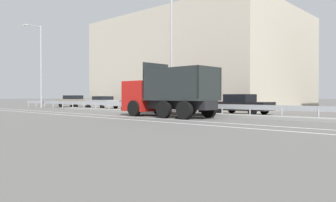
{
  "coord_description": "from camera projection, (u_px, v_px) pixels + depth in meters",
  "views": [
    {
      "loc": [
        16.35,
        -15.4,
        1.31
      ],
      "look_at": [
        1.1,
        1.31,
        0.98
      ],
      "focal_mm": 35.0,
      "sensor_mm": 36.0,
      "label": 1
    }
  ],
  "objects": [
    {
      "name": "parked_car_1",
      "position": [
        102.0,
        102.0,
        35.02
      ],
      "size": [
        3.96,
        1.96,
        1.32
      ],
      "rotation": [
        0.0,
        0.0,
        1.56
      ],
      "color": "#A3A3A8",
      "rests_on": "ground_plane"
    },
    {
      "name": "parked_car_2",
      "position": [
        141.0,
        102.0,
        30.94
      ],
      "size": [
        4.52,
        2.01,
        1.4
      ],
      "rotation": [
        0.0,
        0.0,
        1.52
      ],
      "color": "gray",
      "rests_on": "ground_plane"
    },
    {
      "name": "ground_plane",
      "position": [
        143.0,
        115.0,
        22.41
      ],
      "size": [
        320.0,
        320.0,
        0.0
      ],
      "primitive_type": "plane",
      "color": "#605E5B"
    },
    {
      "name": "parked_car_0",
      "position": [
        74.0,
        101.0,
        39.03
      ],
      "size": [
        4.97,
        2.0,
        1.42
      ],
      "rotation": [
        0.0,
        0.0,
        -1.51
      ],
      "color": "gray",
      "rests_on": "ground_plane"
    },
    {
      "name": "median_guardrail",
      "position": [
        176.0,
        106.0,
        24.91
      ],
      "size": [
        50.37,
        0.09,
        0.78
      ],
      "color": "#9EA0A5",
      "rests_on": "ground_plane"
    },
    {
      "name": "median_island",
      "position": [
        168.0,
        113.0,
        24.28
      ],
      "size": [
        27.7,
        1.1,
        0.18
      ],
      "primitive_type": "cube",
      "color": "gray",
      "rests_on": "ground_plane"
    },
    {
      "name": "dump_truck",
      "position": [
        160.0,
        97.0,
        21.45
      ],
      "size": [
        6.73,
        2.7,
        3.49
      ],
      "rotation": [
        0.0,
        0.0,
        1.56
      ],
      "color": "red",
      "rests_on": "ground_plane"
    },
    {
      "name": "street_lamp_0",
      "position": [
        40.0,
        63.0,
        37.6
      ],
      "size": [
        0.71,
        2.09,
        9.43
      ],
      "color": "#ADADB2",
      "rests_on": "ground_plane"
    },
    {
      "name": "street_lamp_1",
      "position": [
        170.0,
        41.0,
        24.06
      ],
      "size": [
        0.72,
        2.31,
        9.82
      ],
      "color": "#ADADB2",
      "rests_on": "ground_plane"
    },
    {
      "name": "lane_strip_1",
      "position": [
        128.0,
        120.0,
        18.39
      ],
      "size": [
        50.37,
        0.16,
        0.01
      ],
      "primitive_type": "cube",
      "color": "silver",
      "rests_on": "ground_plane"
    },
    {
      "name": "lane_strip_0",
      "position": [
        149.0,
        118.0,
        19.59
      ],
      "size": [
        50.37,
        0.16,
        0.01
      ],
      "primitive_type": "cube",
      "color": "silver",
      "rests_on": "ground_plane"
    },
    {
      "name": "parked_car_3",
      "position": [
        183.0,
        102.0,
        27.87
      ],
      "size": [
        4.18,
        2.14,
        1.55
      ],
      "rotation": [
        0.0,
        0.0,
        -1.52
      ],
      "color": "maroon",
      "rests_on": "ground_plane"
    },
    {
      "name": "median_road_sign",
      "position": [
        146.0,
        97.0,
        25.85
      ],
      "size": [
        0.84,
        0.16,
        2.29
      ],
      "color": "white",
      "rests_on": "ground_plane"
    },
    {
      "name": "background_building_0",
      "position": [
        200.0,
        64.0,
        38.43
      ],
      "size": [
        21.6,
        15.97,
        10.1
      ],
      "primitive_type": "cube",
      "color": "beige",
      "rests_on": "ground_plane"
    },
    {
      "name": "parked_car_4",
      "position": [
        241.0,
        104.0,
        23.73
      ],
      "size": [
        4.38,
        2.01,
        1.46
      ],
      "rotation": [
        0.0,
        0.0,
        -1.58
      ],
      "color": "black",
      "rests_on": "ground_plane"
    }
  ]
}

